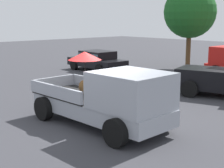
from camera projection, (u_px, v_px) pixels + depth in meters
ground_plane at (99, 125)px, 11.03m from camera, size 80.00×80.00×0.00m
pickup_truck_main at (109, 98)px, 10.52m from camera, size 5.10×2.37×2.33m
parked_sedan_far at (97, 60)px, 22.26m from camera, size 4.33×2.04×1.33m
tree_by_lot at (190, 12)px, 22.81m from camera, size 3.54×3.54×5.63m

